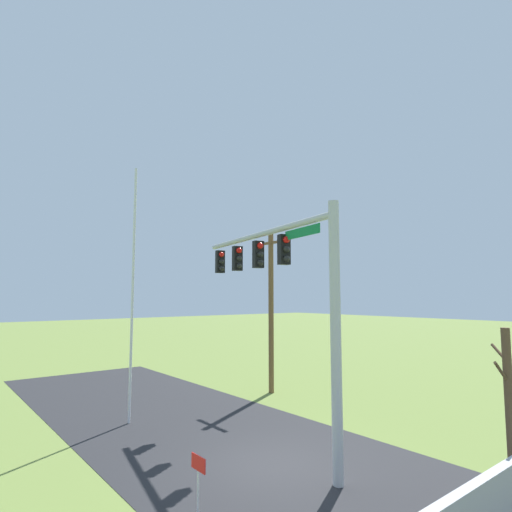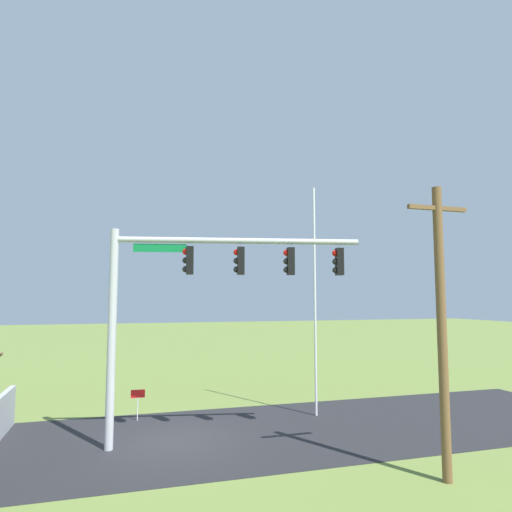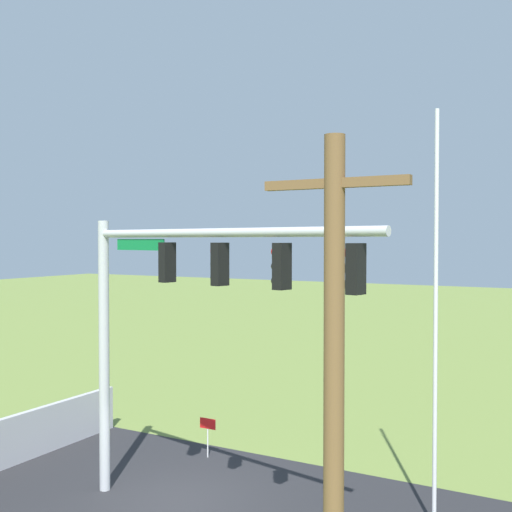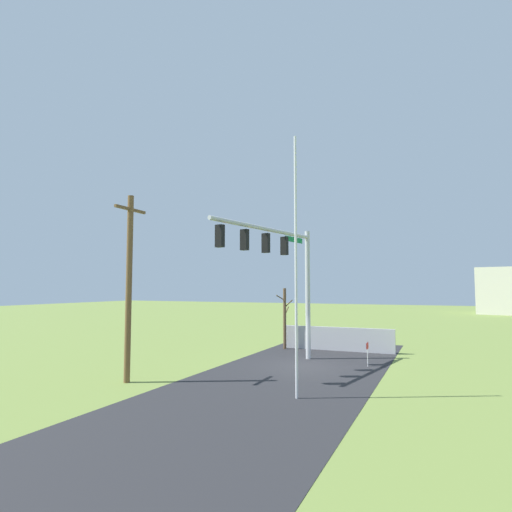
% 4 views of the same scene
% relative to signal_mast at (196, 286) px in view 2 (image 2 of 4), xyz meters
% --- Properties ---
extents(ground_plane, '(160.00, 160.00, 0.00)m').
position_rel_signal_mast_xyz_m(ground_plane, '(0.55, -0.98, -5.31)').
color(ground_plane, olive).
extents(road_surface, '(28.00, 8.00, 0.01)m').
position_rel_signal_mast_xyz_m(road_surface, '(-3.45, -0.98, -5.31)').
color(road_surface, '#232326').
rests_on(road_surface, ground_plane).
extents(sidewalk_corner, '(6.00, 6.00, 0.01)m').
position_rel_signal_mast_xyz_m(sidewalk_corner, '(3.70, -0.54, -5.31)').
color(sidewalk_corner, '#B7B5AD').
rests_on(sidewalk_corner, ground_plane).
extents(signal_mast, '(8.44, 1.90, 7.25)m').
position_rel_signal_mast_xyz_m(signal_mast, '(0.00, 0.00, 0.00)').
color(signal_mast, '#B2B5BA').
rests_on(signal_mast, ground_plane).
extents(flagpole, '(0.10, 0.10, 9.75)m').
position_rel_signal_mast_xyz_m(flagpole, '(-5.58, -2.59, -0.44)').
color(flagpole, silver).
rests_on(flagpole, ground_plane).
extents(utility_pole, '(1.90, 0.26, 8.04)m').
position_rel_signal_mast_xyz_m(utility_pole, '(-6.03, 4.84, -1.13)').
color(utility_pole, brown).
rests_on(utility_pole, ground_plane).
extents(open_sign, '(0.56, 0.04, 1.22)m').
position_rel_signal_mast_xyz_m(open_sign, '(1.65, -3.98, -4.41)').
color(open_sign, silver).
rests_on(open_sign, ground_plane).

